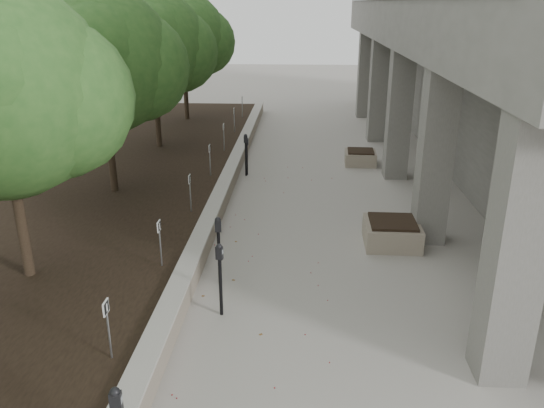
% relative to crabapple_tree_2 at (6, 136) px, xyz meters
% --- Properties ---
extents(retaining_wall, '(0.39, 26.00, 0.50)m').
position_rel_crabapple_tree_2_xyz_m(retaining_wall, '(2.97, 6.00, -2.87)').
color(retaining_wall, gray).
rests_on(retaining_wall, ground).
extents(planting_bed, '(7.00, 26.00, 0.40)m').
position_rel_crabapple_tree_2_xyz_m(planting_bed, '(-0.70, 6.00, -2.92)').
color(planting_bed, black).
rests_on(planting_bed, ground).
extents(crabapple_tree_2, '(4.60, 4.00, 5.44)m').
position_rel_crabapple_tree_2_xyz_m(crabapple_tree_2, '(0.00, 0.00, 0.00)').
color(crabapple_tree_2, '#2C5B23').
rests_on(crabapple_tree_2, planting_bed).
extents(crabapple_tree_3, '(4.60, 4.00, 5.44)m').
position_rel_crabapple_tree_2_xyz_m(crabapple_tree_3, '(0.00, 5.00, 0.00)').
color(crabapple_tree_3, '#2C5B23').
rests_on(crabapple_tree_3, planting_bed).
extents(crabapple_tree_4, '(4.60, 4.00, 5.44)m').
position_rel_crabapple_tree_2_xyz_m(crabapple_tree_4, '(0.00, 10.00, 0.00)').
color(crabapple_tree_4, '#2C5B23').
rests_on(crabapple_tree_4, planting_bed).
extents(crabapple_tree_5, '(4.60, 4.00, 5.44)m').
position_rel_crabapple_tree_2_xyz_m(crabapple_tree_5, '(0.00, 15.00, 0.00)').
color(crabapple_tree_5, '#2C5B23').
rests_on(crabapple_tree_5, planting_bed).
extents(parking_sign_2, '(0.04, 0.22, 0.96)m').
position_rel_crabapple_tree_2_xyz_m(parking_sign_2, '(2.45, -2.50, -2.24)').
color(parking_sign_2, black).
rests_on(parking_sign_2, planting_bed).
extents(parking_sign_3, '(0.04, 0.22, 0.96)m').
position_rel_crabapple_tree_2_xyz_m(parking_sign_3, '(2.45, 0.50, -2.24)').
color(parking_sign_3, black).
rests_on(parking_sign_3, planting_bed).
extents(parking_sign_4, '(0.04, 0.22, 0.96)m').
position_rel_crabapple_tree_2_xyz_m(parking_sign_4, '(2.45, 3.50, -2.24)').
color(parking_sign_4, black).
rests_on(parking_sign_4, planting_bed).
extents(parking_sign_5, '(0.04, 0.22, 0.96)m').
position_rel_crabapple_tree_2_xyz_m(parking_sign_5, '(2.45, 6.50, -2.24)').
color(parking_sign_5, black).
rests_on(parking_sign_5, planting_bed).
extents(parking_sign_6, '(0.04, 0.22, 0.96)m').
position_rel_crabapple_tree_2_xyz_m(parking_sign_6, '(2.45, 9.50, -2.24)').
color(parking_sign_6, black).
rests_on(parking_sign_6, planting_bed).
extents(parking_sign_7, '(0.04, 0.22, 0.96)m').
position_rel_crabapple_tree_2_xyz_m(parking_sign_7, '(2.45, 12.50, -2.24)').
color(parking_sign_7, black).
rests_on(parking_sign_7, planting_bed).
extents(parking_sign_8, '(0.04, 0.22, 0.96)m').
position_rel_crabapple_tree_2_xyz_m(parking_sign_8, '(2.45, 15.50, -2.24)').
color(parking_sign_8, black).
rests_on(parking_sign_8, planting_bed).
extents(parking_meter_2, '(0.16, 0.13, 1.40)m').
position_rel_crabapple_tree_2_xyz_m(parking_meter_2, '(3.79, -0.59, -2.42)').
color(parking_meter_2, black).
rests_on(parking_meter_2, ground).
extents(parking_meter_3, '(0.16, 0.12, 1.45)m').
position_rel_crabapple_tree_2_xyz_m(parking_meter_3, '(3.60, 0.55, -2.40)').
color(parking_meter_3, black).
rests_on(parking_meter_3, ground).
extents(parking_meter_4, '(0.13, 0.10, 1.26)m').
position_rel_crabapple_tree_2_xyz_m(parking_meter_4, '(3.41, 7.95, -2.49)').
color(parking_meter_4, black).
rests_on(parking_meter_4, ground).
extents(parking_meter_5, '(0.15, 0.11, 1.39)m').
position_rel_crabapple_tree_2_xyz_m(parking_meter_5, '(3.39, 7.83, -2.42)').
color(parking_meter_5, black).
rests_on(parking_meter_5, ground).
extents(planter_front, '(1.28, 1.28, 0.59)m').
position_rel_crabapple_tree_2_xyz_m(planter_front, '(7.32, 2.69, -2.83)').
color(planter_front, gray).
rests_on(planter_front, ground).
extents(planter_back, '(1.11, 1.11, 0.50)m').
position_rel_crabapple_tree_2_xyz_m(planter_back, '(7.24, 9.42, -2.87)').
color(planter_back, gray).
rests_on(planter_back, ground).
extents(berry_scatter, '(3.30, 14.10, 0.02)m').
position_rel_crabapple_tree_2_xyz_m(berry_scatter, '(4.70, 2.00, -3.11)').
color(berry_scatter, maroon).
rests_on(berry_scatter, ground).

